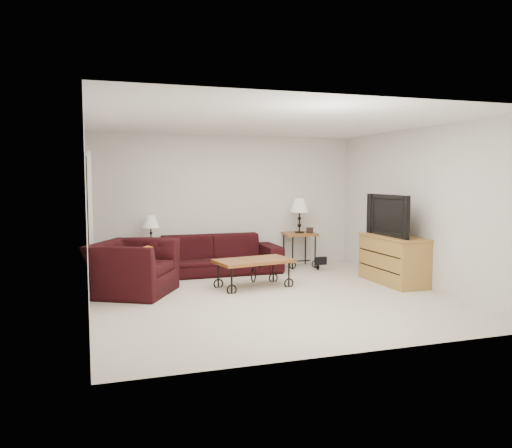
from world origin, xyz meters
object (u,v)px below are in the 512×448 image
(side_table_right, at_px, (299,250))
(backpack, at_px, (318,258))
(tv_stand, at_px, (393,259))
(side_table_left, at_px, (151,260))
(sofa, at_px, (215,255))
(lamp_left, at_px, (151,231))
(armchair, at_px, (133,268))
(television, at_px, (393,215))
(coffee_table, at_px, (254,273))
(lamp_right, at_px, (299,216))

(side_table_right, bearing_deg, backpack, -63.81)
(tv_stand, bearing_deg, side_table_left, 152.71)
(sofa, height_order, lamp_left, lamp_left)
(sofa, distance_m, tv_stand, 3.09)
(sofa, bearing_deg, armchair, -141.88)
(lamp_left, distance_m, television, 4.13)
(tv_stand, bearing_deg, lamp_left, 152.71)
(side_table_right, height_order, tv_stand, tv_stand)
(lamp_left, height_order, backpack, lamp_left)
(coffee_table, bearing_deg, side_table_left, 133.27)
(lamp_left, distance_m, armchair, 1.50)
(television, bearing_deg, sofa, -123.90)
(tv_stand, bearing_deg, side_table_right, 114.38)
(lamp_left, distance_m, backpack, 3.10)
(lamp_left, bearing_deg, lamp_right, 0.00)
(sofa, height_order, television, television)
(tv_stand, xyz_separation_m, backpack, (-0.66, 1.49, -0.16))
(backpack, bearing_deg, side_table_left, 178.12)
(side_table_right, xyz_separation_m, lamp_left, (-2.82, 0.00, 0.46))
(coffee_table, height_order, armchair, armchair)
(television, bearing_deg, lamp_left, -117.42)
(lamp_left, relative_size, coffee_table, 0.45)
(coffee_table, xyz_separation_m, backpack, (1.61, 1.08, 0.00))
(armchair, height_order, tv_stand, armchair)
(lamp_right, xyz_separation_m, backpack, (0.20, -0.41, -0.77))
(side_table_left, bearing_deg, lamp_left, 0.00)
(side_table_right, bearing_deg, lamp_right, 0.00)
(sofa, xyz_separation_m, lamp_right, (1.72, 0.18, 0.65))
(sofa, bearing_deg, side_table_left, 170.71)
(armchair, bearing_deg, side_table_right, -38.12)
(sofa, xyz_separation_m, backpack, (1.92, -0.23, -0.12))
(sofa, xyz_separation_m, side_table_right, (1.72, 0.18, -0.01))
(television, bearing_deg, tv_stand, 90.00)
(coffee_table, relative_size, television, 1.02)
(side_table_left, xyz_separation_m, armchair, (-0.43, -1.38, 0.13))
(coffee_table, relative_size, armchair, 0.99)
(backpack, bearing_deg, sofa, 179.00)
(sofa, bearing_deg, lamp_right, 5.99)
(coffee_table, bearing_deg, lamp_left, 133.27)
(sofa, relative_size, coffee_table, 1.98)
(side_table_left, bearing_deg, side_table_right, 0.00)
(lamp_left, distance_m, lamp_right, 2.82)
(lamp_right, bearing_deg, lamp_left, 180.00)
(lamp_left, xyz_separation_m, lamp_right, (2.82, 0.00, 0.20))
(lamp_left, relative_size, television, 0.46)
(coffee_table, height_order, television, television)
(lamp_right, bearing_deg, side_table_right, 0.00)
(coffee_table, bearing_deg, armchair, 176.42)
(side_table_right, xyz_separation_m, backpack, (0.20, -0.41, -0.10))
(sofa, bearing_deg, side_table_right, 5.99)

